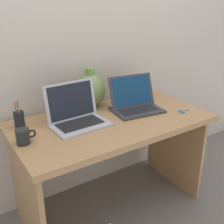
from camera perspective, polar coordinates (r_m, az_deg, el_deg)
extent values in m
plane|color=slate|center=(2.21, 0.00, -18.89)|extent=(6.00, 6.00, 0.00)
cube|color=beige|center=(2.02, -6.24, 14.82)|extent=(4.40, 0.04, 2.40)
cube|color=#AD7F51|center=(1.83, 0.00, -2.03)|extent=(1.30, 0.70, 0.04)
cube|color=#AD7F51|center=(1.81, -17.19, -16.90)|extent=(0.03, 0.59, 0.68)
cube|color=#AD7F51|center=(2.35, 12.69, -6.70)|extent=(0.03, 0.59, 0.68)
cube|color=#B2B2B7|center=(1.73, -6.66, -2.61)|extent=(0.36, 0.27, 0.01)
cube|color=black|center=(1.73, -6.67, -2.34)|extent=(0.29, 0.16, 0.00)
cube|color=#B2B2B7|center=(1.77, -8.49, 2.31)|extent=(0.35, 0.07, 0.24)
cube|color=black|center=(1.77, -8.49, 2.31)|extent=(0.31, 0.06, 0.21)
cube|color=#333338|center=(1.96, 5.19, 0.41)|extent=(0.37, 0.29, 0.01)
cube|color=black|center=(1.95, 5.20, 0.66)|extent=(0.29, 0.18, 0.00)
cube|color=#333338|center=(1.98, 4.11, 4.34)|extent=(0.35, 0.13, 0.22)
cube|color=navy|center=(1.98, 4.11, 4.34)|extent=(0.31, 0.12, 0.20)
ellipsoid|color=#75934C|center=(2.01, -4.51, 4.50)|extent=(0.22, 0.22, 0.24)
cylinder|color=#75934C|center=(1.97, -4.63, 8.36)|extent=(0.07, 0.07, 0.05)
cylinder|color=black|center=(1.57, -18.01, -4.87)|extent=(0.08, 0.08, 0.09)
torus|color=black|center=(1.58, -16.31, -4.33)|extent=(0.05, 0.01, 0.05)
cylinder|color=black|center=(1.78, -18.66, -1.49)|extent=(0.06, 0.06, 0.10)
cylinder|color=#4CA566|center=(1.75, -18.76, 0.01)|extent=(0.03, 0.01, 0.15)
cylinder|color=orange|center=(1.76, -19.25, -0.13)|extent=(0.01, 0.02, 0.14)
cylinder|color=#4CA566|center=(1.77, -18.86, 0.01)|extent=(0.02, 0.01, 0.13)
cylinder|color=#D83359|center=(1.77, -18.84, 0.16)|extent=(0.01, 0.01, 0.14)
cube|color=#B7B7BC|center=(2.05, 15.78, 0.48)|extent=(0.10, 0.02, 0.00)
cube|color=#B7B7BC|center=(2.04, 15.94, 0.40)|extent=(0.10, 0.04, 0.00)
torus|color=#338CBF|center=(1.99, 14.42, 0.00)|extent=(0.04, 0.04, 0.01)
torus|color=#338CBF|center=(2.00, 14.05, 0.18)|extent=(0.04, 0.04, 0.01)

